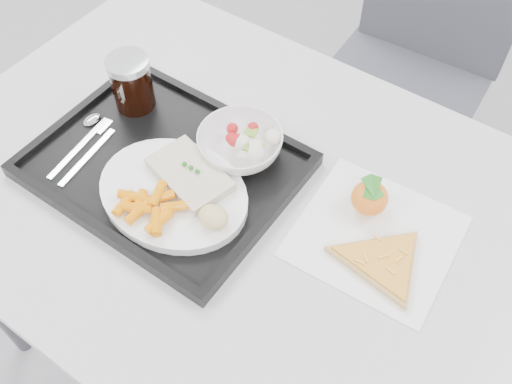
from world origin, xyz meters
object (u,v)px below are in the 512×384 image
at_px(chair, 414,54).
at_px(cola_glass, 131,82).
at_px(tangerine, 370,198).
at_px(salad_bowl, 240,144).
at_px(dinner_plate, 174,193).
at_px(pizza_slice, 383,262).
at_px(table, 247,217).
at_px(tray, 164,166).

height_order(chair, cola_glass, chair).
distance_m(cola_glass, tangerine, 0.49).
bearing_deg(salad_bowl, dinner_plate, -103.78).
bearing_deg(cola_glass, pizza_slice, -3.96).
distance_m(chair, dinner_plate, 0.90).
height_order(salad_bowl, pizza_slice, salad_bowl).
xyz_separation_m(dinner_plate, tangerine, (0.28, 0.17, 0.01)).
xyz_separation_m(table, tangerine, (0.19, 0.09, 0.10)).
height_order(dinner_plate, pizza_slice, dinner_plate).
distance_m(dinner_plate, tangerine, 0.33).
bearing_deg(dinner_plate, cola_glass, 147.47).
relative_size(tangerine, pizza_slice, 0.32).
relative_size(chair, dinner_plate, 3.44).
height_order(cola_glass, tangerine, cola_glass).
distance_m(tray, tangerine, 0.36).
xyz_separation_m(tangerine, pizza_slice, (0.07, -0.08, -0.02)).
bearing_deg(dinner_plate, tangerine, 31.85).
xyz_separation_m(salad_bowl, cola_glass, (-0.24, -0.01, 0.03)).
bearing_deg(table, tangerine, 25.99).
xyz_separation_m(cola_glass, pizza_slice, (0.56, -0.04, -0.06)).
xyz_separation_m(dinner_plate, salad_bowl, (0.04, 0.14, 0.01)).
relative_size(chair, salad_bowl, 6.11).
height_order(table, tangerine, tangerine).
distance_m(chair, salad_bowl, 0.76).
height_order(salad_bowl, tangerine, tangerine).
bearing_deg(chair, tray, -100.77).
bearing_deg(dinner_plate, table, 41.59).
distance_m(tray, cola_glass, 0.18).
bearing_deg(salad_bowl, chair, 85.32).
relative_size(tray, dinner_plate, 1.67).
distance_m(chair, tray, 0.86).
distance_m(tangerine, pizza_slice, 0.11).
height_order(chair, pizza_slice, chair).
xyz_separation_m(chair, dinner_plate, (-0.09, -0.86, 0.24)).
height_order(tray, cola_glass, cola_glass).
bearing_deg(cola_glass, dinner_plate, -32.53).
bearing_deg(tray, table, 13.90).
height_order(table, dinner_plate, dinner_plate).
bearing_deg(chair, pizza_slice, -71.49).
xyz_separation_m(tray, cola_glass, (-0.14, 0.09, 0.06)).
bearing_deg(chair, tangerine, -74.85).
xyz_separation_m(dinner_plate, cola_glass, (-0.20, 0.13, 0.05)).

